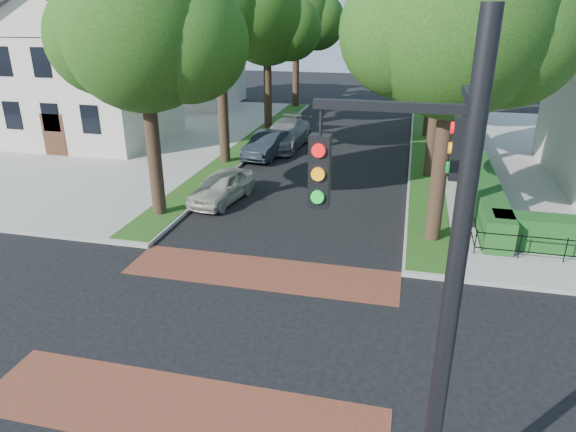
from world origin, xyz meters
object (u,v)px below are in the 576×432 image
object	(u,v)px
traffic_signal	(438,267)
parked_car_front	(222,186)
parked_car_middle	(268,145)
parked_car_rear	(286,134)

from	to	relation	value
traffic_signal	parked_car_front	world-z (taller)	traffic_signal
traffic_signal	parked_car_front	xyz separation A→B (m)	(-8.49, 13.74, -4.01)
parked_car_middle	traffic_signal	bearing A→B (deg)	-60.91
traffic_signal	parked_car_middle	distance (m)	23.37
parked_car_front	parked_car_middle	world-z (taller)	parked_car_middle
traffic_signal	parked_car_middle	size ratio (longest dim) A/B	1.81
traffic_signal	parked_car_rear	size ratio (longest dim) A/B	1.42
parked_car_front	parked_car_rear	world-z (taller)	parked_car_rear
parked_car_front	parked_car_middle	size ratio (longest dim) A/B	0.92
parked_car_front	parked_car_rear	distance (m)	10.10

